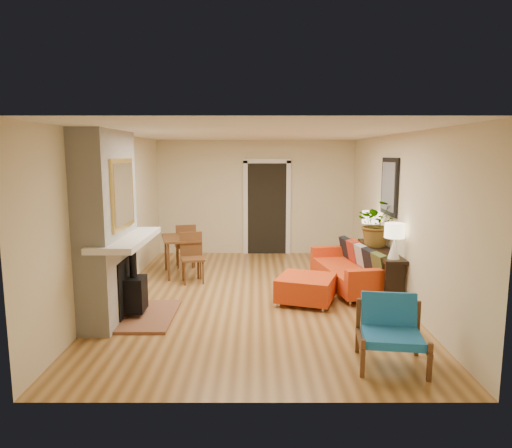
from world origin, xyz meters
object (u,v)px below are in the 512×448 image
object	(u,v)px
sofa	(354,269)
lamp_far	(370,222)
console_table	(380,257)
ottoman	(306,287)
dining_table	(185,244)
lamp_near	(394,237)
blue_chair	(391,327)
houseplant	(378,223)

from	to	relation	value
sofa	lamp_far	bearing A→B (deg)	55.29
console_table	lamp_far	world-z (taller)	lamp_far
ottoman	dining_table	world-z (taller)	dining_table
dining_table	lamp_far	distance (m)	3.48
sofa	console_table	xyz separation A→B (m)	(0.38, -0.18, 0.24)
console_table	lamp_near	bearing A→B (deg)	-90.00
blue_chair	houseplant	size ratio (longest dim) A/B	0.99
ottoman	houseplant	distance (m)	1.76
lamp_near	houseplant	bearing A→B (deg)	90.62
dining_table	lamp_far	xyz separation A→B (m)	(3.43, -0.37, 0.48)
ottoman	blue_chair	bearing A→B (deg)	-71.05
lamp_near	houseplant	world-z (taller)	houseplant
sofa	lamp_far	world-z (taller)	lamp_far
sofa	houseplant	xyz separation A→B (m)	(0.37, 0.02, 0.79)
lamp_near	houseplant	distance (m)	0.93
ottoman	console_table	bearing A→B (deg)	25.02
ottoman	lamp_far	bearing A→B (deg)	45.86
dining_table	houseplant	world-z (taller)	houseplant
sofa	dining_table	bearing A→B (deg)	163.09
sofa	console_table	distance (m)	0.49
console_table	lamp_far	bearing A→B (deg)	90.00
houseplant	blue_chair	bearing A→B (deg)	-101.52
lamp_far	ottoman	bearing A→B (deg)	-134.14
blue_chair	lamp_far	distance (m)	3.50
dining_table	lamp_near	world-z (taller)	lamp_near
sofa	lamp_near	distance (m)	1.22
dining_table	lamp_near	xyz separation A→B (m)	(3.43, -1.83, 0.48)
lamp_near	lamp_far	world-z (taller)	same
blue_chair	console_table	xyz separation A→B (m)	(0.59, 2.65, 0.18)
lamp_far	sofa	bearing A→B (deg)	-124.71
console_table	lamp_far	size ratio (longest dim) A/B	3.43
blue_chair	lamp_far	bearing A→B (deg)	80.09
dining_table	houseplant	size ratio (longest dim) A/B	2.10
blue_chair	console_table	world-z (taller)	blue_chair
sofa	lamp_far	size ratio (longest dim) A/B	3.80
sofa	blue_chair	bearing A→B (deg)	-94.19
lamp_near	blue_chair	bearing A→B (deg)	-107.05
blue_chair	console_table	bearing A→B (deg)	77.44
sofa	lamp_near	world-z (taller)	lamp_near
sofa	lamp_far	distance (m)	0.99
dining_table	houseplant	bearing A→B (deg)	-14.79
ottoman	lamp_far	xyz separation A→B (m)	(1.29, 1.33, 0.82)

